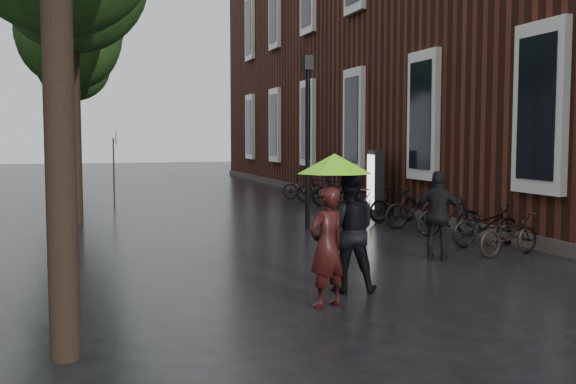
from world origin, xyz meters
name	(u,v)px	position (x,y,z in m)	size (l,w,h in m)	color
ground	(443,353)	(0.00, 0.00, 0.00)	(120.00, 120.00, 0.00)	black
brick_building	(428,53)	(10.47, 19.46, 5.99)	(10.20, 33.20, 12.00)	#38160F
street_trees	(70,10)	(-3.99, 15.91, 6.34)	(4.33, 34.03, 8.91)	black
person_burgundy	(327,247)	(-0.52, 2.29, 0.86)	(0.62, 0.41, 1.71)	black
person_black	(348,231)	(0.13, 3.11, 0.95)	(0.92, 0.72, 1.89)	black
lime_umbrella	(335,164)	(-0.29, 2.63, 2.01)	(1.13, 1.13, 1.67)	black
pedestrian_walking	(438,215)	(2.85, 5.11, 0.87)	(1.02, 0.42, 1.74)	black
parked_bicycles	(382,203)	(4.63, 11.43, 0.49)	(2.06, 14.12, 1.04)	black
ad_lightbox	(375,183)	(4.89, 12.53, 1.00)	(0.30, 1.32, 2.00)	black
lamp_post	(308,125)	(1.82, 9.98, 2.72)	(0.23, 0.23, 4.47)	black
cycle_sign	(115,157)	(-2.62, 17.90, 1.72)	(0.14, 0.47, 2.61)	#262628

